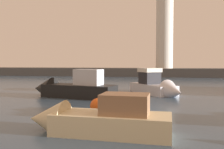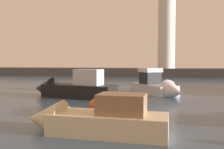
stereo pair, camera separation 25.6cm
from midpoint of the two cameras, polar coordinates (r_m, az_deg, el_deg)
ground_plane at (r=28.37m, az=3.76°, el=-3.33°), size 220.00×220.00×0.00m
breakwater at (r=53.85m, az=7.47°, el=0.50°), size 72.09×6.09×1.78m
lighthouse at (r=54.20m, az=12.57°, el=10.67°), size 3.52×3.52×18.44m
motorboat_0 at (r=10.79m, az=-4.92°, el=-10.27°), size 6.30×2.07×2.14m
motorboat_1 at (r=23.69m, az=11.06°, el=-2.83°), size 5.63×6.67×2.96m
motorboat_3 at (r=22.12m, az=-9.49°, el=-3.14°), size 8.20×3.74×2.88m
mooring_buoy at (r=14.76m, az=-3.07°, el=-7.21°), size 0.92×0.92×0.92m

